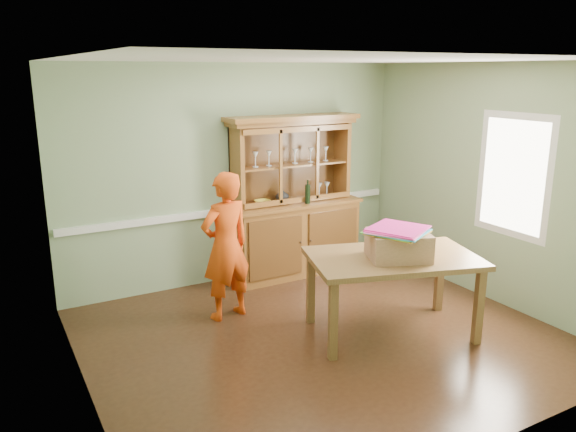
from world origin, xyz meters
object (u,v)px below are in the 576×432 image
cardboard_box (398,245)px  person (226,246)px  china_hutch (294,220)px  dining_table (393,265)px

cardboard_box → person: 1.80m
china_hutch → dining_table: china_hutch is taller
china_hutch → dining_table: size_ratio=1.11×
dining_table → person: person is taller
dining_table → cardboard_box: bearing=-79.8°
dining_table → person: (-1.30, 1.17, 0.07)m
cardboard_box → dining_table: bearing=83.2°
dining_table → cardboard_box: size_ratio=3.28×
china_hutch → cardboard_box: bearing=-90.5°
china_hutch → person: size_ratio=1.29×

